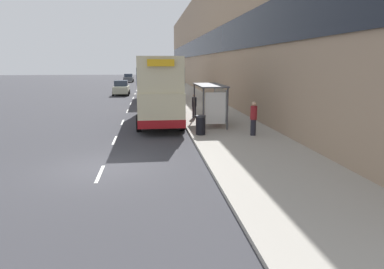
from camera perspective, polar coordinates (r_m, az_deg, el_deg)
The scene contains 19 objects.
ground_plane at distance 13.56m, azimuth -14.69°, elevation -5.43°, with size 220.00×220.00×0.00m, color #38383D.
pavement at distance 51.70m, azimuth -1.94°, elevation 7.52°, with size 5.00×93.00×0.14m.
terrace_facade at distance 52.15m, azimuth 2.53°, elevation 15.09°, with size 3.10×93.00×13.86m.
lane_mark_0 at distance 12.88m, azimuth -15.10°, elevation -6.35°, with size 0.12×2.00×0.01m.
lane_mark_1 at distance 18.20m, azimuth -12.76°, elevation -0.93°, with size 0.12×2.00×0.01m.
lane_mark_2 at distance 23.64m, azimuth -11.50°, elevation 2.01°, with size 0.12×2.00×0.01m.
lane_mark_3 at distance 29.11m, azimuth -10.71°, elevation 3.86°, with size 0.12×2.00×0.01m.
lane_mark_4 at distance 34.62m, azimuth -10.16°, elevation 5.11°, with size 0.12×2.00×0.01m.
lane_mark_5 at distance 40.13m, azimuth -9.77°, elevation 6.02°, with size 0.12×2.00×0.01m.
lane_mark_6 at distance 45.66m, azimuth -9.47°, elevation 6.72°, with size 0.12×2.00×0.01m.
lane_mark_7 at distance 51.19m, azimuth -9.23°, elevation 7.26°, with size 0.12×2.00×0.01m.
bus_shelter at distance 21.30m, azimuth 3.57°, elevation 6.25°, with size 1.60×4.20×2.48m.
double_decker_bus_near at distance 23.18m, azimuth -5.59°, elevation 7.68°, with size 2.85×10.31×4.30m.
double_decker_bus_ahead at distance 37.76m, azimuth -6.28°, elevation 9.24°, with size 2.85×10.40×4.30m.
car_0 at distance 43.95m, azimuth -11.70°, elevation 7.60°, with size 2.00×4.12×1.83m.
car_1 at distance 74.61m, azimuth -10.54°, elevation 9.25°, with size 2.08×4.53×1.73m.
pedestrian_at_shelter at distance 18.45m, azimuth 10.21°, elevation 2.69°, with size 0.36×0.36×1.81m.
pedestrian_1 at distance 24.18m, azimuth 0.37°, elevation 4.83°, with size 0.33×0.33×1.67m.
litter_bin at distance 18.42m, azimuth 1.44°, elevation 1.61°, with size 0.55×0.55×1.05m.
Camera 1 is at (1.85, -12.85, 3.93)m, focal length 32.00 mm.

